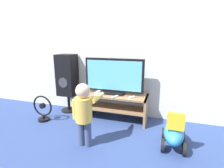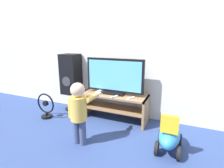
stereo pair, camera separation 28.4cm
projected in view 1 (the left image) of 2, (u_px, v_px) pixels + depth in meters
name	position (u px, v px, depth m)	size (l,w,h in m)	color
ground_plane	(110.00, 124.00, 2.88)	(16.00, 16.00, 0.00)	navy
wall_back	(119.00, 43.00, 3.03)	(10.00, 0.06, 2.60)	silver
tv_stand	(113.00, 102.00, 3.00)	(1.15, 0.42, 0.45)	#93704C
television	(114.00, 77.00, 2.91)	(1.00, 0.20, 0.60)	black
game_console	(98.00, 93.00, 2.96)	(0.05, 0.17, 0.05)	white
remote_primary	(132.00, 97.00, 2.76)	(0.10, 0.13, 0.03)	white
remote_secondary	(115.00, 97.00, 2.80)	(0.09, 0.13, 0.03)	white
child	(84.00, 110.00, 2.19)	(0.32, 0.47, 0.84)	#3F4C72
speaker_tower	(67.00, 76.00, 3.27)	(0.33, 0.30, 1.09)	black
floor_fan	(43.00, 109.00, 2.96)	(0.36, 0.19, 0.45)	black
ride_on_toy	(174.00, 133.00, 2.22)	(0.29, 0.53, 0.53)	#338CD1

